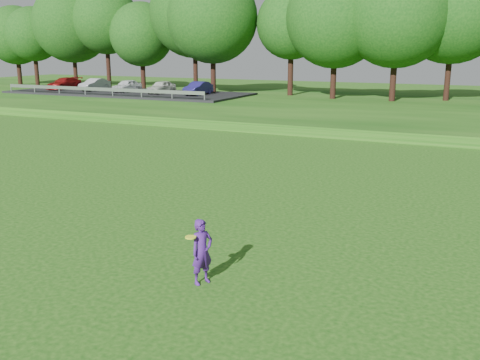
% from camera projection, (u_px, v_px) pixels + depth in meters
% --- Properties ---
extents(ground, '(140.00, 140.00, 0.00)m').
position_uv_depth(ground, '(101.00, 249.00, 13.56)').
color(ground, '#12450D').
rests_on(ground, ground).
extents(berm, '(130.00, 30.00, 0.60)m').
position_uv_depth(berm, '(376.00, 107.00, 43.30)').
color(berm, '#12450D').
rests_on(berm, ground).
extents(walking_path, '(130.00, 1.60, 0.04)m').
position_uv_depth(walking_path, '(326.00, 135.00, 31.09)').
color(walking_path, gray).
rests_on(walking_path, ground).
extents(treeline, '(104.00, 7.00, 15.00)m').
position_uv_depth(treeline, '(391.00, 10.00, 44.94)').
color(treeline, '#0E3D0F').
rests_on(treeline, berm).
extents(parking_lot, '(24.00, 9.00, 1.38)m').
position_uv_depth(parking_lot, '(123.00, 90.00, 52.19)').
color(parking_lot, black).
rests_on(parking_lot, berm).
extents(woman, '(0.53, 0.68, 1.44)m').
position_uv_depth(woman, '(202.00, 252.00, 11.41)').
color(woman, '#471B7C').
rests_on(woman, ground).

